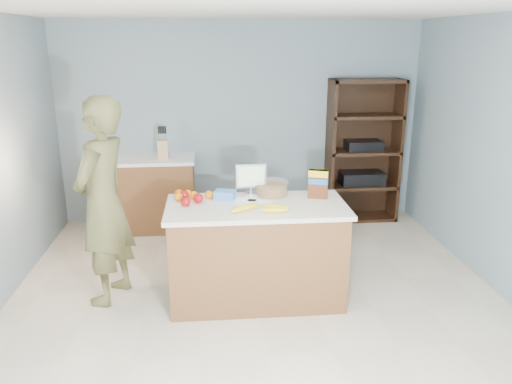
{
  "coord_description": "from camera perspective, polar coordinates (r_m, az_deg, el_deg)",
  "views": [
    {
      "loc": [
        -0.38,
        -3.76,
        2.27
      ],
      "look_at": [
        0.0,
        0.35,
        1.0
      ],
      "focal_mm": 35.0,
      "sensor_mm": 36.0,
      "label": 1
    }
  ],
  "objects": [
    {
      "name": "back_cabinet",
      "position": [
        6.28,
        -12.54,
        -0.13
      ],
      "size": [
        1.24,
        0.62,
        0.9
      ],
      "color": "brown",
      "rests_on": "ground"
    },
    {
      "name": "knife_block",
      "position": [
        6.05,
        -10.57,
        4.88
      ],
      "size": [
        0.12,
        0.1,
        0.31
      ],
      "color": "tan",
      "rests_on": "back_cabinet"
    },
    {
      "name": "shelving_unit",
      "position": [
        6.56,
        12.01,
        4.35
      ],
      "size": [
        0.9,
        0.4,
        1.8
      ],
      "color": "black",
      "rests_on": "ground"
    },
    {
      "name": "floor",
      "position": [
        4.41,
        0.43,
        -13.89
      ],
      "size": [
        4.5,
        5.0,
        0.02
      ],
      "primitive_type": "cube",
      "color": "beige",
      "rests_on": "ground"
    },
    {
      "name": "blue_carton",
      "position": [
        4.44,
        -3.56,
        -0.34
      ],
      "size": [
        0.21,
        0.17,
        0.08
      ],
      "primitive_type": "cube",
      "rotation": [
        0.0,
        0.0,
        -0.31
      ],
      "color": "blue",
      "rests_on": "counter_peninsula"
    },
    {
      "name": "counter_peninsula",
      "position": [
        4.48,
        0.06,
        -7.36
      ],
      "size": [
        1.56,
        0.76,
        0.9
      ],
      "color": "brown",
      "rests_on": "ground"
    },
    {
      "name": "cereal_box",
      "position": [
        4.47,
        7.11,
        1.15
      ],
      "size": [
        0.18,
        0.11,
        0.26
      ],
      "color": "#592B14",
      "rests_on": "counter_peninsula"
    },
    {
      "name": "bananas",
      "position": [
        4.13,
        0.46,
        -1.87
      ],
      "size": [
        0.51,
        0.21,
        0.05
      ],
      "color": "yellow",
      "rests_on": "counter_peninsula"
    },
    {
      "name": "salad_bowl",
      "position": [
        4.55,
        1.8,
        0.35
      ],
      "size": [
        0.3,
        0.3,
        0.13
      ],
      "color": "#267219",
      "rests_on": "counter_peninsula"
    },
    {
      "name": "apples",
      "position": [
        4.37,
        -7.62,
        -0.72
      ],
      "size": [
        0.21,
        0.28,
        0.09
      ],
      "color": "#960B0E",
      "rests_on": "counter_peninsula"
    },
    {
      "name": "envelopes",
      "position": [
        4.41,
        -0.48,
        -0.96
      ],
      "size": [
        0.37,
        0.2,
        0.0
      ],
      "color": "white",
      "rests_on": "counter_peninsula"
    },
    {
      "name": "person",
      "position": [
        4.52,
        -17.04,
        -1.12
      ],
      "size": [
        0.63,
        0.77,
        1.83
      ],
      "primitive_type": "imported",
      "rotation": [
        0.0,
        0.0,
        -1.9
      ],
      "color": "brown",
      "rests_on": "ground"
    },
    {
      "name": "tv",
      "position": [
        4.56,
        -0.58,
        1.71
      ],
      "size": [
        0.28,
        0.12,
        0.28
      ],
      "color": "silver",
      "rests_on": "counter_peninsula"
    },
    {
      "name": "oranges",
      "position": [
        4.49,
        -7.58,
        -0.33
      ],
      "size": [
        0.35,
        0.18,
        0.07
      ],
      "color": "orange",
      "rests_on": "counter_peninsula"
    },
    {
      "name": "walls",
      "position": [
        3.83,
        0.48,
        7.81
      ],
      "size": [
        4.52,
        5.02,
        2.51
      ],
      "color": "gray",
      "rests_on": "ground"
    }
  ]
}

